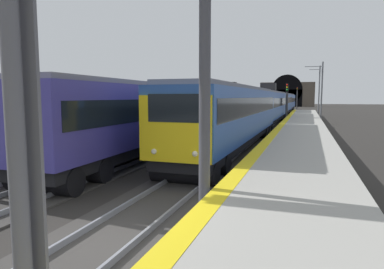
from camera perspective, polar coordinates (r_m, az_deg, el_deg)
ground_plane at (r=8.07m, az=-14.79°, el=-17.60°), size 320.00×320.00×0.00m
platform_right at (r=6.73m, az=14.90°, el=-17.99°), size 112.00×3.59×1.00m
platform_right_edge_strip at (r=6.79m, az=1.54°, el=-12.97°), size 112.00×0.50×0.01m
track_main_line at (r=8.05m, az=-14.80°, el=-17.33°), size 160.00×3.00×0.21m
train_main_approaching at (r=48.90m, az=13.69°, el=4.93°), size 76.41×2.99×4.76m
train_adjacent_platform at (r=29.14m, az=1.73°, el=4.43°), size 39.88×3.15×4.87m
railway_signal_near at (r=3.25m, az=-27.67°, el=9.54°), size 0.39×0.38×5.77m
railway_signal_mid at (r=44.06m, az=15.53°, el=5.74°), size 0.39×0.38×4.91m
railway_signal_far at (r=91.19m, az=17.12°, el=6.07°), size 0.39×0.38×5.71m
overhead_signal_gantry at (r=10.37m, az=-20.68°, el=20.14°), size 0.70×8.17×7.82m
tunnel_portal at (r=118.63m, az=15.56°, el=6.47°), size 2.28×17.47×10.51m
catenary_mast_near at (r=59.98m, az=20.41°, el=6.85°), size 0.22×1.75×8.27m
catenary_mast_far at (r=49.41m, az=20.77°, el=6.86°), size 0.22×2.36×7.89m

